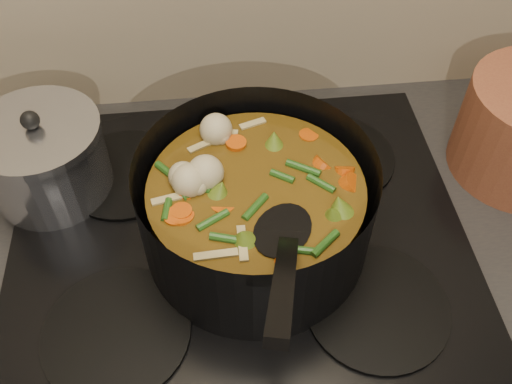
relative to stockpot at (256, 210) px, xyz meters
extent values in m
cube|color=brown|center=(-0.02, 0.01, -0.57)|extent=(2.60, 0.60, 0.86)
cube|color=black|center=(-0.02, 0.01, -0.11)|extent=(2.64, 0.64, 0.05)
cube|color=black|center=(-0.02, 0.01, -0.08)|extent=(0.62, 0.54, 0.02)
cylinder|color=black|center=(-0.18, -0.12, -0.07)|extent=(0.18, 0.18, 0.01)
cylinder|color=black|center=(0.14, -0.12, -0.07)|extent=(0.18, 0.18, 0.01)
cylinder|color=black|center=(-0.18, 0.14, -0.07)|extent=(0.18, 0.18, 0.01)
cylinder|color=black|center=(0.14, 0.14, -0.07)|extent=(0.18, 0.18, 0.01)
cylinder|color=black|center=(0.00, 0.00, 0.01)|extent=(0.39, 0.39, 0.15)
cylinder|color=black|center=(0.00, 0.00, -0.06)|extent=(0.29, 0.29, 0.01)
cylinder|color=brown|center=(0.00, 0.00, -0.01)|extent=(0.27, 0.27, 0.10)
cylinder|color=#EF560B|center=(0.04, 0.00, 0.04)|extent=(0.03, 0.03, 0.03)
cylinder|color=#EF560B|center=(0.04, 0.06, 0.04)|extent=(0.04, 0.04, 0.03)
cylinder|color=#EF560B|center=(-0.02, 0.10, 0.04)|extent=(0.04, 0.04, 0.03)
cylinder|color=#EF560B|center=(-0.05, 0.02, 0.04)|extent=(0.03, 0.04, 0.03)
cylinder|color=#EF560B|center=(-0.08, -0.04, 0.04)|extent=(0.04, 0.04, 0.03)
cylinder|color=#EF560B|center=(-0.01, -0.04, 0.04)|extent=(0.04, 0.04, 0.03)
cylinder|color=#EF560B|center=(0.04, -0.06, 0.04)|extent=(0.04, 0.04, 0.03)
cylinder|color=#EF560B|center=(0.10, 0.00, 0.04)|extent=(0.04, 0.03, 0.03)
cylinder|color=#EF560B|center=(0.04, 0.04, 0.04)|extent=(0.04, 0.04, 0.03)
cylinder|color=#EF560B|center=(-0.02, 0.08, 0.04)|extent=(0.04, 0.04, 0.03)
cylinder|color=#EF560B|center=(-0.03, 0.02, 0.04)|extent=(0.03, 0.03, 0.03)
cylinder|color=#EF560B|center=(-0.06, -0.03, 0.04)|extent=(0.04, 0.04, 0.03)
sphere|color=beige|center=(0.06, 0.00, 0.05)|extent=(0.04, 0.04, 0.04)
sphere|color=beige|center=(-0.02, 0.06, 0.05)|extent=(0.04, 0.04, 0.04)
sphere|color=beige|center=(-0.05, -0.04, 0.05)|extent=(0.04, 0.04, 0.04)
sphere|color=beige|center=(0.06, -0.03, 0.05)|extent=(0.04, 0.04, 0.04)
cone|color=olive|center=(0.01, -0.08, 0.05)|extent=(0.04, 0.04, 0.04)
cone|color=olive|center=(0.08, 0.02, 0.05)|extent=(0.04, 0.04, 0.04)
cone|color=olive|center=(-0.02, 0.08, 0.05)|extent=(0.04, 0.04, 0.04)
cone|color=olive|center=(-0.08, -0.03, 0.05)|extent=(0.04, 0.04, 0.04)
cone|color=olive|center=(0.03, -0.08, 0.05)|extent=(0.04, 0.04, 0.04)
cylinder|color=#295B1A|center=(0.03, 0.04, 0.05)|extent=(0.01, 0.04, 0.01)
cylinder|color=#295B1A|center=(-0.02, 0.10, 0.05)|extent=(0.04, 0.03, 0.01)
cylinder|color=#295B1A|center=(-0.07, 0.04, 0.05)|extent=(0.04, 0.02, 0.01)
cylinder|color=#295B1A|center=(-0.06, -0.03, 0.05)|extent=(0.03, 0.04, 0.01)
cylinder|color=#295B1A|center=(-0.01, -0.04, 0.05)|extent=(0.03, 0.04, 0.01)
cylinder|color=#295B1A|center=(0.06, -0.08, 0.05)|extent=(0.04, 0.02, 0.01)
cylinder|color=#295B1A|center=(0.08, 0.00, 0.05)|extent=(0.04, 0.03, 0.01)
cylinder|color=#295B1A|center=(0.04, 0.05, 0.05)|extent=(0.01, 0.04, 0.01)
cylinder|color=#295B1A|center=(-0.01, 0.04, 0.05)|extent=(0.04, 0.03, 0.01)
cylinder|color=#295B1A|center=(-0.09, 0.05, 0.05)|extent=(0.04, 0.02, 0.01)
cylinder|color=#295B1A|center=(-0.08, -0.03, 0.05)|extent=(0.03, 0.04, 0.01)
cylinder|color=#295B1A|center=(-0.02, -0.06, 0.05)|extent=(0.03, 0.04, 0.01)
cube|color=tan|center=(-0.07, 0.02, 0.05)|extent=(0.04, 0.01, 0.00)
cube|color=tan|center=(-0.03, -0.06, 0.05)|extent=(0.02, 0.04, 0.00)
cube|color=tan|center=(0.06, -0.04, 0.05)|extent=(0.04, 0.03, 0.00)
cube|color=tan|center=(0.05, 0.05, 0.05)|extent=(0.04, 0.04, 0.00)
cube|color=tan|center=(-0.04, 0.06, 0.05)|extent=(0.03, 0.04, 0.00)
cube|color=tan|center=(-0.06, -0.03, 0.05)|extent=(0.04, 0.02, 0.00)
ellipsoid|color=black|center=(0.02, -0.07, 0.04)|extent=(0.10, 0.10, 0.01)
cube|color=black|center=(0.01, -0.17, 0.10)|extent=(0.06, 0.18, 0.11)
cylinder|color=silver|center=(-0.28, 0.13, -0.02)|extent=(0.17, 0.17, 0.11)
cylinder|color=silver|center=(-0.28, 0.13, 0.04)|extent=(0.17, 0.17, 0.01)
sphere|color=black|center=(-0.28, 0.13, 0.06)|extent=(0.03, 0.03, 0.03)
camera|label=1|loc=(-0.05, -0.45, 0.56)|focal=40.00mm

